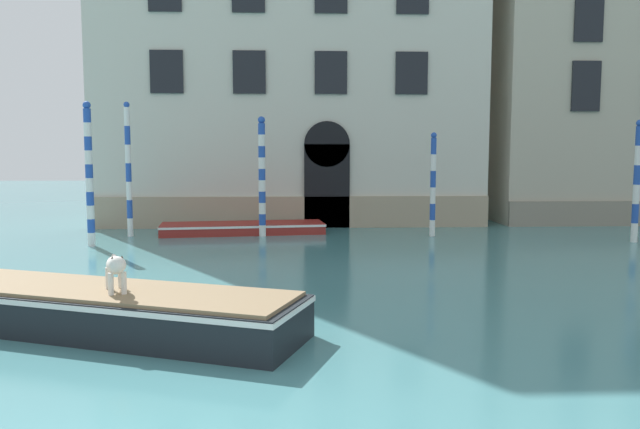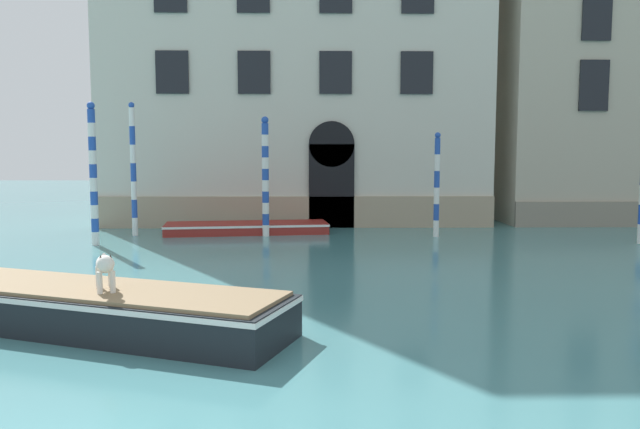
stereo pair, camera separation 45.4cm
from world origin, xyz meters
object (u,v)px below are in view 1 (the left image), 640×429
(boat_foreground, at_px, (67,305))
(mooring_pole_4, at_px, (128,169))
(dog_on_deck, at_px, (116,266))
(mooring_pole_2, at_px, (262,176))
(boat_moored_near_palazzo, at_px, (243,228))
(mooring_pole_1, at_px, (89,174))
(mooring_pole_0, at_px, (433,184))
(mooring_pole_3, at_px, (637,181))

(boat_foreground, xyz_separation_m, mooring_pole_4, (-1.85, 11.42, 1.95))
(boat_foreground, height_order, dog_on_deck, dog_on_deck)
(mooring_pole_2, relative_size, mooring_pole_4, 0.89)
(mooring_pole_4, bearing_deg, boat_moored_near_palazzo, 9.01)
(dog_on_deck, relative_size, boat_moored_near_palazzo, 0.15)
(boat_foreground, distance_m, boat_moored_near_palazzo, 12.20)
(mooring_pole_1, height_order, mooring_pole_2, mooring_pole_1)
(mooring_pole_1, relative_size, mooring_pole_4, 0.97)
(mooring_pole_0, height_order, mooring_pole_1, mooring_pole_1)
(boat_moored_near_palazzo, relative_size, mooring_pole_0, 1.66)
(boat_moored_near_palazzo, xyz_separation_m, mooring_pole_0, (6.67, -1.05, 1.61))
(boat_foreground, relative_size, boat_moored_near_palazzo, 1.38)
(boat_foreground, distance_m, mooring_pole_0, 14.07)
(boat_foreground, xyz_separation_m, mooring_pole_0, (8.67, 10.99, 1.43))
(boat_foreground, height_order, mooring_pole_1, mooring_pole_1)
(mooring_pole_1, bearing_deg, mooring_pole_3, 0.16)
(dog_on_deck, bearing_deg, mooring_pole_4, 172.86)
(boat_moored_near_palazzo, distance_m, mooring_pole_1, 5.69)
(dog_on_deck, distance_m, mooring_pole_2, 12.00)
(dog_on_deck, relative_size, mooring_pole_1, 0.20)
(boat_moored_near_palazzo, bearing_deg, dog_on_deck, -101.35)
(boat_moored_near_palazzo, xyz_separation_m, mooring_pole_2, (0.74, -0.79, 1.89))
(boat_foreground, bearing_deg, mooring_pole_0, 72.51)
(boat_foreground, height_order, boat_moored_near_palazzo, boat_foreground)
(mooring_pole_0, xyz_separation_m, mooring_pole_1, (-11.16, -1.78, 0.44))
(dog_on_deck, relative_size, mooring_pole_4, 0.20)
(mooring_pole_1, xyz_separation_m, mooring_pole_4, (0.63, 2.22, 0.08))
(mooring_pole_1, bearing_deg, boat_foreground, -74.89)
(mooring_pole_1, bearing_deg, dog_on_deck, -70.43)
(mooring_pole_2, bearing_deg, boat_foreground, -103.74)
(boat_moored_near_palazzo, relative_size, mooring_pole_4, 1.29)
(mooring_pole_3, bearing_deg, dog_on_deck, -144.75)
(dog_on_deck, height_order, mooring_pole_2, mooring_pole_2)
(boat_moored_near_palazzo, bearing_deg, boat_foreground, -106.25)
(boat_foreground, distance_m, dog_on_deck, 1.38)
(boat_foreground, bearing_deg, boat_moored_near_palazzo, 101.33)
(mooring_pole_0, relative_size, mooring_pole_1, 0.80)
(mooring_pole_2, bearing_deg, mooring_pole_3, -9.26)
(mooring_pole_1, distance_m, mooring_pole_4, 2.31)
(dog_on_deck, bearing_deg, boat_moored_near_palazzo, 154.96)
(mooring_pole_1, bearing_deg, mooring_pole_2, 21.24)
(mooring_pole_4, bearing_deg, boat_foreground, -80.80)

